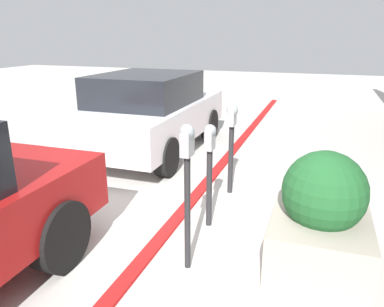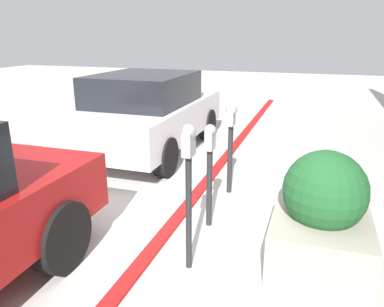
% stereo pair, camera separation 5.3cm
% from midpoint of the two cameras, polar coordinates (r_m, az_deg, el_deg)
% --- Properties ---
extents(ground_plane, '(40.00, 40.00, 0.00)m').
position_cam_midpoint_polar(ground_plane, '(4.93, -0.86, -9.89)').
color(ground_plane, beige).
extents(curb_strip, '(19.00, 0.16, 0.04)m').
position_cam_midpoint_polar(curb_strip, '(4.95, -1.74, -9.54)').
color(curb_strip, red).
rests_on(curb_strip, ground_plane).
extents(parking_meter_nearest, '(0.17, 0.14, 1.51)m').
position_cam_midpoint_polar(parking_meter_nearest, '(3.54, -0.30, -2.72)').
color(parking_meter_nearest, '#232326').
rests_on(parking_meter_nearest, ground_plane).
extents(parking_meter_second, '(0.17, 0.15, 1.29)m').
position_cam_midpoint_polar(parking_meter_second, '(4.45, 3.04, -0.82)').
color(parking_meter_second, '#232326').
rests_on(parking_meter_second, ground_plane).
extents(parking_meter_middle, '(0.20, 0.17, 1.34)m').
position_cam_midpoint_polar(parking_meter_middle, '(5.44, 6.34, 3.18)').
color(parking_meter_middle, '#232326').
rests_on(parking_meter_middle, ground_plane).
extents(planter_box, '(1.23, 0.96, 1.22)m').
position_cam_midpoint_polar(planter_box, '(4.05, 19.45, -9.25)').
color(planter_box, '#A39989').
rests_on(planter_box, ground_plane).
extents(parked_car_middle, '(4.02, 1.97, 1.57)m').
position_cam_midpoint_polar(parked_car_middle, '(7.53, -6.32, 6.35)').
color(parked_car_middle, silver).
rests_on(parked_car_middle, ground_plane).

